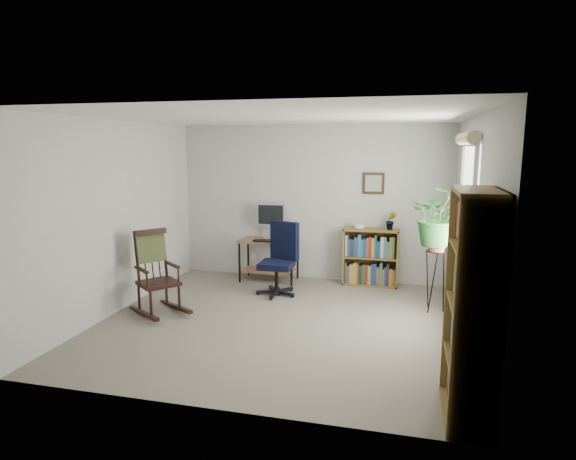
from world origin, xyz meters
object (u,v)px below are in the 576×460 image
(office_chair, at_px, (276,259))
(desk, at_px, (269,260))
(tall_bookshelf, at_px, (472,307))
(rocking_chair, at_px, (158,272))
(low_bookshelf, at_px, (370,257))

(office_chair, bearing_deg, desk, 133.32)
(desk, relative_size, tall_bookshelf, 0.50)
(desk, distance_m, tall_bookshelf, 4.21)
(desk, relative_size, office_chair, 0.86)
(rocking_chair, height_order, tall_bookshelf, tall_bookshelf)
(rocking_chair, bearing_deg, office_chair, -10.47)
(office_chair, xyz_separation_m, low_bookshelf, (1.24, 0.80, -0.09))
(tall_bookshelf, bearing_deg, low_bookshelf, 106.22)
(desk, bearing_deg, low_bookshelf, 4.42)
(desk, distance_m, low_bookshelf, 1.56)
(rocking_chair, xyz_separation_m, low_bookshelf, (2.48, 1.88, -0.10))
(desk, distance_m, rocking_chair, 2.00)
(desk, bearing_deg, rocking_chair, -117.85)
(desk, xyz_separation_m, tall_bookshelf, (2.55, -3.30, 0.56))
(office_chair, xyz_separation_m, tall_bookshelf, (2.24, -2.62, 0.37))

